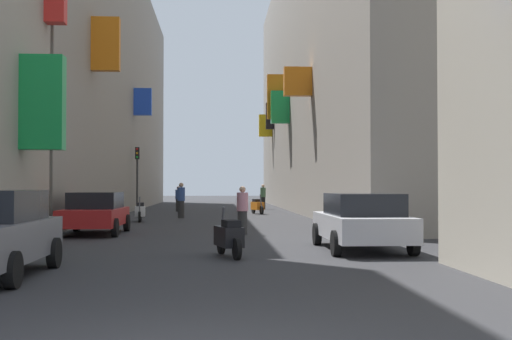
{
  "coord_description": "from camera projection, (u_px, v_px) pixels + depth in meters",
  "views": [
    {
      "loc": [
        0.35,
        -5.84,
        1.62
      ],
      "look_at": [
        2.36,
        28.22,
        2.44
      ],
      "focal_mm": 46.31,
      "sensor_mm": 36.0,
      "label": 1
    }
  ],
  "objects": [
    {
      "name": "parked_car_silver",
      "position": [
        362.0,
        220.0,
        16.57
      ],
      "size": [
        1.99,
        4.38,
        1.43
      ],
      "color": "#B7B7BC",
      "rests_on": "ground"
    },
    {
      "name": "pedestrian_mid_street",
      "position": [
        181.0,
        200.0,
        33.14
      ],
      "size": [
        0.43,
        0.43,
        1.77
      ],
      "color": "#2E2E2E",
      "rests_on": "ground"
    },
    {
      "name": "pedestrian_near_left",
      "position": [
        242.0,
        210.0,
        21.97
      ],
      "size": [
        0.5,
        0.5,
        1.61
      ],
      "color": "#313131",
      "rests_on": "ground"
    },
    {
      "name": "parked_car_red",
      "position": [
        95.0,
        212.0,
        22.13
      ],
      "size": [
        1.94,
        4.13,
        1.4
      ],
      "color": "#B21E1E",
      "rests_on": "ground"
    },
    {
      "name": "pedestrian_near_right",
      "position": [
        178.0,
        199.0,
        41.51
      ],
      "size": [
        0.51,
        0.51,
        1.58
      ],
      "color": "#2B2B2B",
      "rests_on": "ground"
    },
    {
      "name": "scooter_orange",
      "position": [
        257.0,
        206.0,
        37.8
      ],
      "size": [
        0.73,
        1.9,
        1.13
      ],
      "color": "orange",
      "rests_on": "ground"
    },
    {
      "name": "traffic_light_near_corner",
      "position": [
        137.0,
        168.0,
        41.13
      ],
      "size": [
        0.26,
        0.34,
        4.03
      ],
      "color": "#2D2D2D",
      "rests_on": "ground"
    },
    {
      "name": "building_right_far",
      "position": [
        334.0,
        75.0,
        43.33
      ],
      "size": [
        7.38,
        46.08,
        17.81
      ],
      "color": "gray",
      "rests_on": "ground"
    },
    {
      "name": "building_left_far",
      "position": [
        90.0,
        85.0,
        43.39
      ],
      "size": [
        7.19,
        44.05,
        16.47
      ],
      "color": "gray",
      "rests_on": "ground"
    },
    {
      "name": "pedestrian_crossing",
      "position": [
        263.0,
        197.0,
        45.63
      ],
      "size": [
        0.54,
        0.54,
        1.71
      ],
      "color": "black",
      "rests_on": "ground"
    },
    {
      "name": "scooter_black",
      "position": [
        229.0,
        237.0,
        15.03
      ],
      "size": [
        0.7,
        1.82,
        1.13
      ],
      "color": "black",
      "rests_on": "ground"
    },
    {
      "name": "ground_plane",
      "position": [
        211.0,
        216.0,
        35.7
      ],
      "size": [
        140.0,
        140.0,
        0.0
      ],
      "primitive_type": "plane",
      "color": "#2D2D30"
    },
    {
      "name": "scooter_white",
      "position": [
        140.0,
        211.0,
        29.84
      ],
      "size": [
        0.52,
        1.78,
        1.13
      ],
      "color": "silver",
      "rests_on": "ground"
    }
  ]
}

